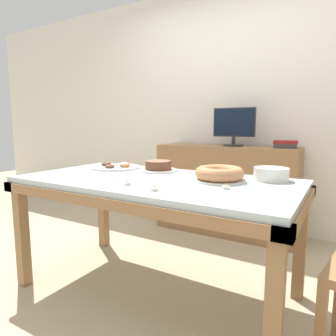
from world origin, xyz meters
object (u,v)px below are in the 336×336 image
object	(u,v)px
plate_stack	(271,174)
tealight_centre	(127,183)
computer_monitor	(234,127)
cake_chocolate_round	(158,167)
tealight_near_front	(154,189)
pastry_platter	(116,167)
cake_golden_bundt	(219,174)
tealight_right_edge	(226,187)
book_stack	(285,144)

from	to	relation	value
plate_stack	tealight_centre	world-z (taller)	plate_stack
computer_monitor	cake_chocolate_round	size ratio (longest dim) A/B	1.47
tealight_near_front	tealight_centre	size ratio (longest dim) A/B	1.00
cake_chocolate_round	tealight_centre	xyz separation A→B (m)	(0.13, -0.54, -0.02)
pastry_platter	tealight_near_front	bearing A→B (deg)	-36.93
cake_chocolate_round	cake_golden_bundt	world-z (taller)	cake_golden_bundt
plate_stack	pastry_platter	bearing A→B (deg)	-176.53
plate_stack	cake_chocolate_round	bearing A→B (deg)	-178.13
pastry_platter	tealight_right_edge	world-z (taller)	pastry_platter
cake_chocolate_round	plate_stack	world-z (taller)	plate_stack
computer_monitor	cake_golden_bundt	size ratio (longest dim) A/B	1.36
cake_chocolate_round	plate_stack	distance (m)	0.80
tealight_right_edge	tealight_near_front	size ratio (longest dim) A/B	1.00
book_stack	cake_golden_bundt	bearing A→B (deg)	-98.19
cake_golden_bundt	tealight_right_edge	xyz separation A→B (m)	(0.11, -0.20, -0.03)
cake_chocolate_round	pastry_platter	bearing A→B (deg)	-173.06
tealight_right_edge	pastry_platter	bearing A→B (deg)	163.03
cake_chocolate_round	pastry_platter	xyz separation A→B (m)	(-0.37, -0.04, -0.02)
cake_golden_bundt	pastry_platter	world-z (taller)	cake_golden_bundt
computer_monitor	book_stack	size ratio (longest dim) A/B	1.86
computer_monitor	tealight_right_edge	distance (m)	1.50
pastry_platter	cake_golden_bundt	bearing A→B (deg)	-7.02
tealight_centre	pastry_platter	bearing A→B (deg)	135.54
cake_golden_bundt	book_stack	bearing A→B (deg)	81.81
cake_chocolate_round	tealight_right_edge	world-z (taller)	cake_chocolate_round
tealight_right_edge	tealight_centre	distance (m)	0.55
tealight_right_edge	plate_stack	bearing A→B (deg)	68.49
cake_chocolate_round	tealight_right_edge	distance (m)	0.74
book_stack	tealight_centre	size ratio (longest dim) A/B	5.69
pastry_platter	tealight_right_edge	size ratio (longest dim) A/B	9.50
cake_chocolate_round	tealight_near_front	world-z (taller)	cake_chocolate_round
cake_golden_bundt	tealight_near_front	distance (m)	0.47
cake_chocolate_round	cake_golden_bundt	bearing A→B (deg)	-16.22
computer_monitor	cake_chocolate_round	xyz separation A→B (m)	(-0.22, -1.05, -0.29)
cake_golden_bundt	computer_monitor	bearing A→B (deg)	104.75
cake_chocolate_round	tealight_centre	distance (m)	0.55
book_stack	tealight_right_edge	size ratio (longest dim) A/B	5.69
computer_monitor	plate_stack	distance (m)	1.21
computer_monitor	tealight_near_front	bearing A→B (deg)	-85.59
cake_golden_bundt	tealight_centre	world-z (taller)	cake_golden_bundt
tealight_near_front	tealight_centre	bearing A→B (deg)	167.81
plate_stack	computer_monitor	bearing A→B (deg)	119.68
cake_golden_bundt	plate_stack	size ratio (longest dim) A/B	1.48
tealight_near_front	computer_monitor	bearing A→B (deg)	94.41
tealight_right_edge	tealight_near_front	distance (m)	0.38
computer_monitor	plate_stack	xyz separation A→B (m)	(0.58, -1.02, -0.28)
tealight_centre	plate_stack	bearing A→B (deg)	39.91
plate_stack	tealight_near_front	world-z (taller)	plate_stack
tealight_near_front	tealight_centre	xyz separation A→B (m)	(-0.21, 0.05, 0.00)
book_stack	tealight_centre	world-z (taller)	book_stack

